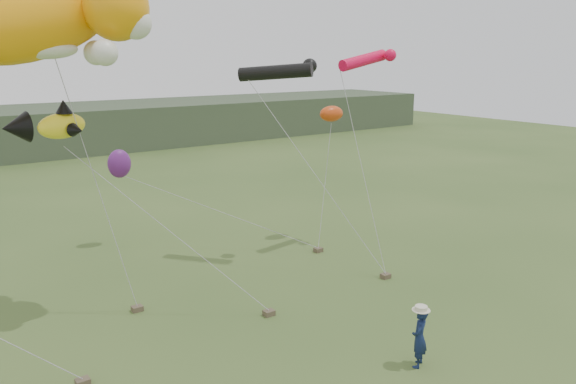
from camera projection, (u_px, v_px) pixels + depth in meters
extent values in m
plane|color=#385123|center=(359.00, 361.00, 16.37)|extent=(120.00, 120.00, 0.00)
cube|color=#2D3D28|center=(27.00, 131.00, 51.54)|extent=(90.00, 12.00, 4.00)
imported|color=#111D41|center=(419.00, 338.00, 15.94)|extent=(0.77, 0.69, 1.77)
cube|color=brown|center=(137.00, 308.00, 19.59)|extent=(0.37, 0.29, 0.19)
cube|color=brown|center=(269.00, 313.00, 19.25)|extent=(0.37, 0.29, 0.19)
cube|color=brown|center=(386.00, 276.00, 22.48)|extent=(0.37, 0.29, 0.19)
cube|color=brown|center=(83.00, 382.00, 15.17)|extent=(0.37, 0.29, 0.19)
cube|color=brown|center=(318.00, 250.00, 25.50)|extent=(0.37, 0.29, 0.19)
ellipsoid|color=orange|center=(31.00, 18.00, 16.88)|extent=(5.99, 2.85, 3.84)
sphere|color=orange|center=(116.00, 8.00, 17.17)|extent=(2.01, 2.01, 2.01)
sphere|color=silver|center=(135.00, 23.00, 17.26)|extent=(1.01, 1.01, 1.01)
ellipsoid|color=silver|center=(45.00, 49.00, 16.95)|extent=(1.97, 0.98, 0.62)
sphere|color=silver|center=(105.00, 53.00, 16.58)|extent=(0.78, 0.78, 0.78)
sphere|color=silver|center=(96.00, 53.00, 17.95)|extent=(0.78, 0.78, 0.78)
ellipsoid|color=yellow|center=(62.00, 126.00, 18.03)|extent=(1.67, 0.90, 0.91)
cone|color=black|center=(15.00, 128.00, 17.55)|extent=(0.92, 1.10, 1.00)
cone|color=black|center=(64.00, 107.00, 17.95)|extent=(0.55, 0.55, 0.44)
cone|color=black|center=(77.00, 130.00, 17.81)|extent=(0.59, 0.62, 0.44)
cone|color=black|center=(68.00, 127.00, 18.68)|extent=(0.59, 0.62, 0.44)
cylinder|color=black|center=(275.00, 72.00, 22.84)|extent=(2.43, 2.72, 0.79)
sphere|color=black|center=(310.00, 66.00, 23.17)|extent=(0.61, 0.61, 0.61)
cylinder|color=#E6093D|center=(363.00, 60.00, 24.49)|extent=(2.77, 0.82, 0.95)
sphere|color=#E6093D|center=(390.00, 55.00, 24.77)|extent=(0.54, 0.54, 0.54)
ellipsoid|color=#CA4110|center=(331.00, 114.00, 26.30)|extent=(1.27, 0.74, 0.74)
ellipsoid|color=#5E1E70|center=(119.00, 164.00, 25.54)|extent=(1.07, 0.72, 1.31)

